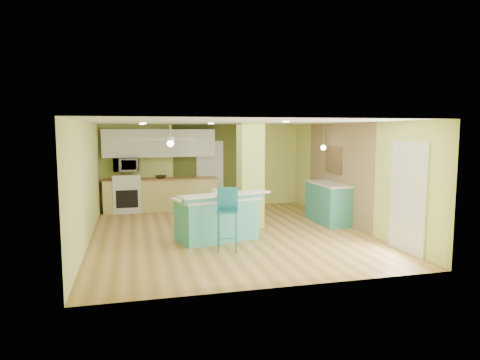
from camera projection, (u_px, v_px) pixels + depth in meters
name	position (u px, v px, depth m)	size (l,w,h in m)	color
floor	(229.00, 233.00, 9.72)	(6.00, 7.00, 0.01)	olive
ceiling	(228.00, 122.00, 9.43)	(6.00, 7.00, 0.01)	white
wall_back	(203.00, 166.00, 12.95)	(6.00, 0.01, 2.50)	#D5DF77
wall_front	(281.00, 204.00, 6.20)	(6.00, 0.01, 2.50)	#D5DF77
wall_left	(87.00, 182.00, 8.84)	(0.01, 7.00, 2.50)	#D5DF77
wall_right	(350.00, 175.00, 10.31)	(0.01, 7.00, 2.50)	#D5DF77
wood_panel	(338.00, 173.00, 10.88)	(0.02, 3.40, 2.50)	#8C7050
olive_accent	(210.00, 166.00, 12.98)	(2.20, 0.02, 2.50)	#474F1F
interior_door	(210.00, 174.00, 12.98)	(0.82, 0.05, 2.00)	silver
french_door	(407.00, 198.00, 8.11)	(0.04, 1.08, 2.10)	white
column	(250.00, 175.00, 10.21)	(0.55, 0.55, 2.50)	#ADC55B
kitchen_run	(161.00, 194.00, 12.43)	(3.25, 0.63, 0.94)	#CFBA6C
stove	(127.00, 196.00, 12.19)	(0.76, 0.66, 1.08)	silver
upper_cabinets	(159.00, 143.00, 12.37)	(3.20, 0.34, 0.80)	silver
microwave	(126.00, 165.00, 12.10)	(0.70, 0.48, 0.39)	silver
ceiling_fan	(170.00, 140.00, 11.14)	(1.41, 1.41, 0.61)	silver
pendant_lamp	(323.00, 148.00, 10.87)	(0.14, 0.14, 0.69)	silver
wall_decor	(333.00, 160.00, 11.03)	(0.03, 0.90, 0.70)	brown
peninsula	(217.00, 217.00, 9.07)	(2.05, 1.50, 1.05)	teal
bar_stool	(227.00, 208.00, 8.29)	(0.49, 0.49, 1.22)	#1B697C
side_counter	(328.00, 203.00, 10.80)	(0.66, 1.56, 1.00)	teal
fruit_bowl	(161.00, 177.00, 12.33)	(0.34, 0.34, 0.08)	#332015
canister	(214.00, 193.00, 9.11)	(0.15, 0.15, 0.17)	gold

